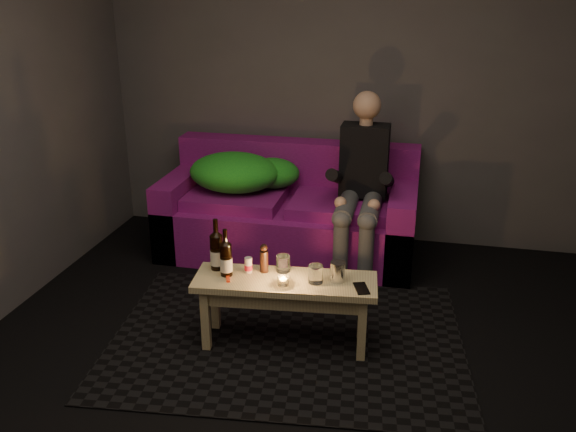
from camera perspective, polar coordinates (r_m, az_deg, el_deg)
name	(u,v)px	position (r m, az deg, el deg)	size (l,w,h in m)	color
floor	(296,400)	(3.28, 0.75, -16.84)	(4.50, 4.50, 0.00)	black
room	(317,63)	(3.07, 2.76, 14.13)	(4.50, 4.50, 4.50)	silver
rug	(287,338)	(3.74, -0.09, -11.34)	(2.09, 1.52, 0.01)	black
sofa	(290,215)	(4.77, 0.16, 0.08)	(1.93, 0.87, 0.83)	#7A106A
green_blanket	(241,173)	(4.75, -4.40, 4.07)	(0.85, 0.58, 0.29)	#1B9826
person	(361,181)	(4.42, 6.88, 3.23)	(0.35, 0.80, 1.29)	black
coffee_table	(285,291)	(3.53, -0.27, -7.02)	(1.07, 0.44, 0.43)	tan
beer_bottle_a	(217,251)	(3.59, -6.69, -3.25)	(0.08, 0.08, 0.31)	black
beer_bottle_b	(226,258)	(3.51, -5.82, -3.97)	(0.07, 0.07, 0.28)	black
salt_shaker	(248,265)	(3.56, -3.73, -4.61)	(0.04, 0.04, 0.09)	silver
pepper_mill	(264,261)	(3.55, -2.26, -4.27)	(0.05, 0.05, 0.13)	black
tumbler_back	(283,264)	(3.56, -0.47, -4.47)	(0.08, 0.08, 0.10)	white
tealight	(283,281)	(3.42, -0.46, -6.08)	(0.07, 0.07, 0.05)	white
tumbler_front	(316,274)	(3.44, 2.60, -5.44)	(0.08, 0.08, 0.10)	white
steel_cup	(338,272)	(3.46, 4.68, -5.21)	(0.09, 0.09, 0.12)	#BABBC1
smartphone	(361,288)	(3.41, 6.88, -6.74)	(0.07, 0.14, 0.01)	black
red_lighter	(228,279)	(3.50, -5.64, -5.86)	(0.02, 0.07, 0.01)	red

